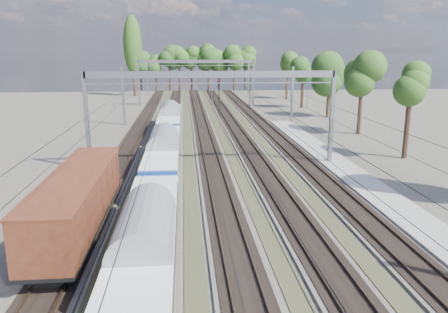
{
  "coord_description": "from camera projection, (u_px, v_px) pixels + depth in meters",
  "views": [
    {
      "loc": [
        -2.62,
        -10.48,
        10.85
      ],
      "look_at": [
        0.4,
        22.37,
        2.8
      ],
      "focal_mm": 35.0,
      "sensor_mm": 36.0,
      "label": 1
    }
  ],
  "objects": [
    {
      "name": "signal_near",
      "position": [
        219.0,
        94.0,
        71.04
      ],
      "size": [
        0.45,
        0.42,
        6.23
      ],
      "rotation": [
        0.0,
        0.0,
        -0.43
      ],
      "color": "black",
      "rests_on": "ground"
    },
    {
      "name": "emu_train",
      "position": [
        164.0,
        149.0,
        38.29
      ],
      "size": [
        2.76,
        58.47,
        4.04
      ],
      "color": "black",
      "rests_on": "ground"
    },
    {
      "name": "freight_boxcar",
      "position": [
        78.0,
        200.0,
        25.79
      ],
      "size": [
        2.97,
        14.34,
        3.7
      ],
      "color": "black",
      "rests_on": "ground"
    },
    {
      "name": "catenary",
      "position": [
        204.0,
        82.0,
        62.43
      ],
      "size": [
        25.65,
        130.0,
        9.0
      ],
      "color": "gray",
      "rests_on": "ground"
    },
    {
      "name": "tree_belt",
      "position": [
        223.0,
        62.0,
        100.68
      ],
      "size": [
        39.47,
        101.24,
        11.83
      ],
      "color": "black",
      "rests_on": "ground"
    },
    {
      "name": "poplar",
      "position": [
        133.0,
        46.0,
        103.65
      ],
      "size": [
        4.4,
        4.4,
        19.04
      ],
      "color": "black",
      "rests_on": "ground"
    },
    {
      "name": "track_bed",
      "position": [
        205.0,
        136.0,
        56.46
      ],
      "size": [
        21.0,
        130.0,
        0.34
      ],
      "color": "#47423A",
      "rests_on": "ground"
    },
    {
      "name": "platform",
      "position": [
        378.0,
        194.0,
        33.32
      ],
      "size": [
        3.0,
        70.0,
        0.3
      ],
      "primitive_type": "cube",
      "color": "gray",
      "rests_on": "ground"
    },
    {
      "name": "worker",
      "position": [
        213.0,
        95.0,
        99.07
      ],
      "size": [
        0.69,
        0.8,
        1.86
      ],
      "primitive_type": "imported",
      "rotation": [
        0.0,
        0.0,
        2.01
      ],
      "color": "black",
      "rests_on": "ground"
    },
    {
      "name": "signal_far",
      "position": [
        250.0,
        86.0,
        83.49
      ],
      "size": [
        0.45,
        0.42,
        6.48
      ],
      "rotation": [
        0.0,
        0.0,
        0.31
      ],
      "color": "black",
      "rests_on": "ground"
    }
  ]
}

